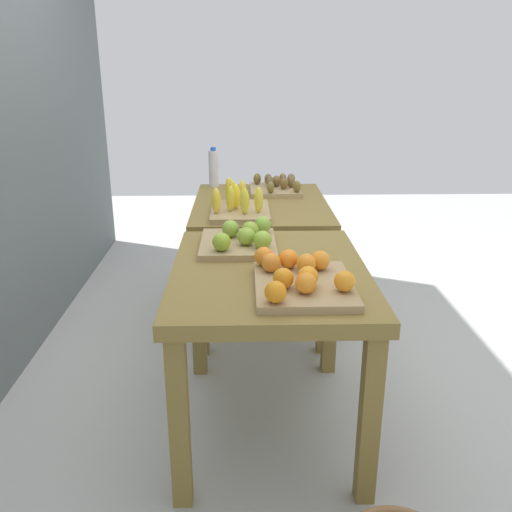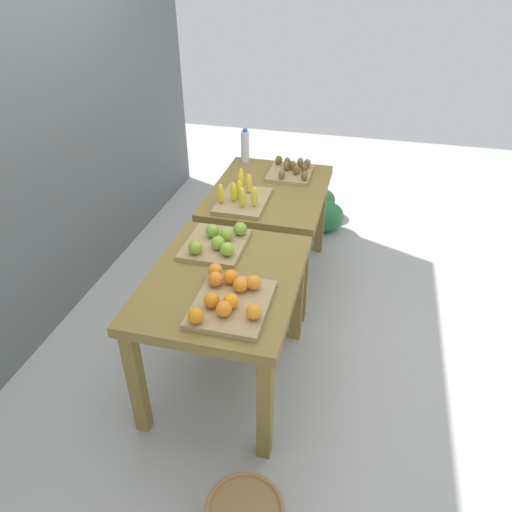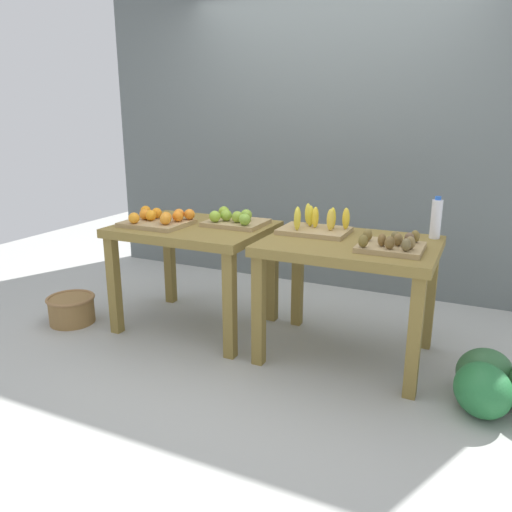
{
  "view_description": "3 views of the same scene",
  "coord_description": "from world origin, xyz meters",
  "px_view_note": "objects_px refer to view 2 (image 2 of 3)",
  "views": [
    {
      "loc": [
        -2.66,
        0.11,
        1.56
      ],
      "look_at": [
        0.02,
        0.04,
        0.61
      ],
      "focal_mm": 38.41,
      "sensor_mm": 36.0,
      "label": 1
    },
    {
      "loc": [
        -2.52,
        -0.67,
        2.25
      ],
      "look_at": [
        -0.01,
        -0.04,
        0.55
      ],
      "focal_mm": 33.59,
      "sensor_mm": 36.0,
      "label": 2
    },
    {
      "loc": [
        1.29,
        -2.92,
        1.5
      ],
      "look_at": [
        -0.09,
        0.02,
        0.59
      ],
      "focal_mm": 34.97,
      "sensor_mm": 36.0,
      "label": 3
    }
  ],
  "objects_px": {
    "orange_bin": "(229,298)",
    "kiwi_bin": "(291,171)",
    "apple_bin": "(217,242)",
    "banana_crate": "(242,197)",
    "display_table_right": "(269,202)",
    "display_table_left": "(224,293)",
    "water_bottle": "(245,146)",
    "watermelon_pile": "(316,210)"
  },
  "relations": [
    {
      "from": "apple_bin",
      "to": "watermelon_pile",
      "type": "distance_m",
      "value": 1.94
    },
    {
      "from": "apple_bin",
      "to": "banana_crate",
      "type": "height_order",
      "value": "banana_crate"
    },
    {
      "from": "display_table_left",
      "to": "water_bottle",
      "type": "xyz_separation_m",
      "value": [
        1.58,
        0.3,
        0.24
      ]
    },
    {
      "from": "display_table_right",
      "to": "orange_bin",
      "type": "height_order",
      "value": "orange_bin"
    },
    {
      "from": "kiwi_bin",
      "to": "display_table_right",
      "type": "bearing_deg",
      "value": 157.3
    },
    {
      "from": "orange_bin",
      "to": "apple_bin",
      "type": "relative_size",
      "value": 1.17
    },
    {
      "from": "display_table_left",
      "to": "apple_bin",
      "type": "relative_size",
      "value": 2.6
    },
    {
      "from": "display_table_left",
      "to": "kiwi_bin",
      "type": "relative_size",
      "value": 2.89
    },
    {
      "from": "banana_crate",
      "to": "kiwi_bin",
      "type": "relative_size",
      "value": 1.22
    },
    {
      "from": "display_table_right",
      "to": "water_bottle",
      "type": "relative_size",
      "value": 3.94
    },
    {
      "from": "display_table_left",
      "to": "banana_crate",
      "type": "height_order",
      "value": "banana_crate"
    },
    {
      "from": "display_table_right",
      "to": "apple_bin",
      "type": "xyz_separation_m",
      "value": [
        -0.86,
        0.12,
        0.15
      ]
    },
    {
      "from": "display_table_right",
      "to": "display_table_left",
      "type": "bearing_deg",
      "value": 180.0
    },
    {
      "from": "banana_crate",
      "to": "display_table_right",
      "type": "bearing_deg",
      "value": -25.73
    },
    {
      "from": "orange_bin",
      "to": "watermelon_pile",
      "type": "bearing_deg",
      "value": -3.72
    },
    {
      "from": "banana_crate",
      "to": "water_bottle",
      "type": "distance_m",
      "value": 0.75
    },
    {
      "from": "display_table_left",
      "to": "banana_crate",
      "type": "relative_size",
      "value": 2.36
    },
    {
      "from": "orange_bin",
      "to": "kiwi_bin",
      "type": "distance_m",
      "value": 1.61
    },
    {
      "from": "orange_bin",
      "to": "kiwi_bin",
      "type": "relative_size",
      "value": 1.29
    },
    {
      "from": "display_table_right",
      "to": "watermelon_pile",
      "type": "distance_m",
      "value": 1.09
    },
    {
      "from": "display_table_right",
      "to": "orange_bin",
      "type": "bearing_deg",
      "value": -175.63
    },
    {
      "from": "display_table_left",
      "to": "watermelon_pile",
      "type": "xyz_separation_m",
      "value": [
        2.05,
        -0.25,
        -0.51
      ]
    },
    {
      "from": "display_table_left",
      "to": "apple_bin",
      "type": "distance_m",
      "value": 0.32
    },
    {
      "from": "orange_bin",
      "to": "display_table_right",
      "type": "bearing_deg",
      "value": 4.37
    },
    {
      "from": "water_bottle",
      "to": "watermelon_pile",
      "type": "height_order",
      "value": "water_bottle"
    },
    {
      "from": "display_table_left",
      "to": "water_bottle",
      "type": "relative_size",
      "value": 3.94
    },
    {
      "from": "banana_crate",
      "to": "watermelon_pile",
      "type": "height_order",
      "value": "banana_crate"
    },
    {
      "from": "display_table_left",
      "to": "orange_bin",
      "type": "xyz_separation_m",
      "value": [
        -0.22,
        -0.1,
        0.15
      ]
    },
    {
      "from": "kiwi_bin",
      "to": "water_bottle",
      "type": "xyz_separation_m",
      "value": [
        0.19,
        0.41,
        0.09
      ]
    },
    {
      "from": "orange_bin",
      "to": "banana_crate",
      "type": "distance_m",
      "value": 1.1
    },
    {
      "from": "orange_bin",
      "to": "watermelon_pile",
      "type": "distance_m",
      "value": 2.37
    },
    {
      "from": "display_table_left",
      "to": "apple_bin",
      "type": "bearing_deg",
      "value": 23.62
    },
    {
      "from": "watermelon_pile",
      "to": "display_table_left",
      "type": "bearing_deg",
      "value": 173.04
    },
    {
      "from": "display_table_left",
      "to": "kiwi_bin",
      "type": "xyz_separation_m",
      "value": [
        1.39,
        -0.11,
        0.15
      ]
    },
    {
      "from": "orange_bin",
      "to": "banana_crate",
      "type": "height_order",
      "value": "banana_crate"
    },
    {
      "from": "kiwi_bin",
      "to": "watermelon_pile",
      "type": "height_order",
      "value": "kiwi_bin"
    },
    {
      "from": "banana_crate",
      "to": "kiwi_bin",
      "type": "height_order",
      "value": "banana_crate"
    },
    {
      "from": "apple_bin",
      "to": "display_table_right",
      "type": "bearing_deg",
      "value": -7.65
    },
    {
      "from": "apple_bin",
      "to": "orange_bin",
      "type": "bearing_deg",
      "value": -155.78
    },
    {
      "from": "display_table_left",
      "to": "display_table_right",
      "type": "height_order",
      "value": "same"
    },
    {
      "from": "kiwi_bin",
      "to": "apple_bin",
      "type": "bearing_deg",
      "value": 168.6
    },
    {
      "from": "display_table_left",
      "to": "kiwi_bin",
      "type": "bearing_deg",
      "value": -4.59
    }
  ]
}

